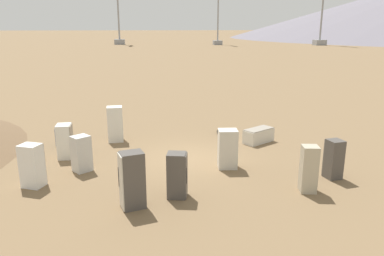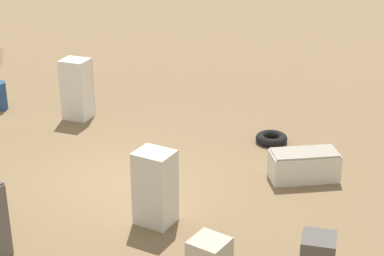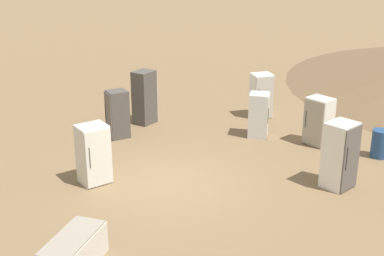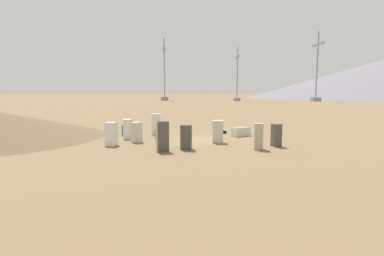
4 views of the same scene
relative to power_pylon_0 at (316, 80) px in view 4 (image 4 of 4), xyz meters
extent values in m
plane|color=brown|center=(-97.47, 51.99, -8.56)|extent=(1000.00, 1000.00, 0.00)
cube|color=gray|center=(0.00, 0.00, -7.74)|extent=(3.31, 3.31, 1.65)
cylinder|color=gray|center=(0.00, 0.00, 6.03)|extent=(0.55, 0.55, 25.89)
cube|color=gray|center=(0.00, 0.00, 14.02)|extent=(9.64, 0.83, 0.83)
cube|color=gray|center=(6.27, 31.05, -7.89)|extent=(2.69, 2.69, 1.34)
cylinder|color=gray|center=(6.27, 31.05, 3.31)|extent=(0.45, 0.45, 21.05)
cube|color=gray|center=(6.27, 31.05, 9.80)|extent=(7.84, 0.67, 0.67)
cube|color=gray|center=(12.53, 62.10, -7.75)|extent=(3.24, 3.24, 1.62)
cylinder|color=gray|center=(12.53, 62.10, 5.75)|extent=(0.54, 0.54, 25.39)
cube|color=gray|center=(12.53, 62.10, 13.59)|extent=(9.45, 0.81, 0.81)
cube|color=silver|center=(-98.49, 56.46, -7.81)|extent=(0.89, 0.91, 1.51)
cube|color=beige|center=(-98.24, 56.66, -7.81)|extent=(0.43, 0.53, 1.45)
cylinder|color=#2D2D2D|center=(-98.07, 56.50, -7.73)|extent=(0.02, 0.02, 0.53)
cube|color=#4C4742|center=(-102.03, 54.24, -7.60)|extent=(0.79, 0.87, 1.94)
cube|color=beige|center=(-102.13, 54.62, -7.60)|extent=(0.57, 0.20, 1.86)
cylinder|color=#2D2D2D|center=(-101.94, 54.70, -7.50)|extent=(0.02, 0.02, 0.68)
cube|color=beige|center=(-95.52, 48.02, -8.21)|extent=(1.52, 1.80, 0.70)
cube|color=gray|center=(-95.52, 48.02, -7.84)|extent=(1.46, 1.73, 0.04)
cube|color=#4C4742|center=(-100.46, 46.46, -7.78)|extent=(0.68, 0.66, 1.57)
cube|color=gray|center=(-100.15, 46.52, -7.78)|extent=(0.14, 0.54, 1.51)
cylinder|color=#2D2D2D|center=(-100.09, 46.33, -7.70)|extent=(0.02, 0.02, 0.55)
cube|color=#4C4742|center=(-101.41, 52.75, -7.75)|extent=(0.71, 0.74, 1.63)
cube|color=#56514C|center=(-101.48, 52.42, -7.75)|extent=(0.57, 0.15, 1.56)
cylinder|color=#2D2D2D|center=(-101.69, 52.43, -7.67)|extent=(0.02, 0.02, 0.57)
cube|color=silver|center=(-96.75, 57.48, -7.78)|extent=(0.81, 0.64, 1.57)
cube|color=gray|center=(-96.73, 57.16, -7.78)|extent=(0.76, 0.07, 1.51)
cylinder|color=#2D2D2D|center=(-97.01, 57.12, -7.70)|extent=(0.02, 0.02, 0.55)
cube|color=beige|center=(-98.85, 50.38, -7.73)|extent=(0.71, 0.83, 1.67)
cube|color=silver|center=(-98.50, 50.36, -7.73)|extent=(0.09, 0.76, 1.61)
cylinder|color=#2D2D2D|center=(-98.49, 50.08, -7.64)|extent=(0.02, 0.02, 0.59)
cube|color=white|center=(-99.88, 58.03, -7.74)|extent=(0.83, 0.90, 1.65)
cube|color=#BCB7AD|center=(-99.59, 57.91, -7.74)|extent=(0.30, 0.66, 1.59)
cylinder|color=#2D2D2D|center=(-99.66, 57.67, -7.66)|extent=(0.02, 0.02, 0.58)
cube|color=silver|center=(-94.42, 55.39, -7.64)|extent=(0.72, 0.82, 1.85)
cube|color=#56514C|center=(-94.06, 55.41, -7.64)|extent=(0.09, 0.75, 1.77)
cylinder|color=#2D2D2D|center=(-94.02, 55.14, -7.55)|extent=(0.02, 0.02, 0.65)
cube|color=#B2A88E|center=(-101.53, 47.97, -7.70)|extent=(0.64, 0.65, 1.74)
cube|color=#BCB7AD|center=(-101.24, 47.92, -7.70)|extent=(0.13, 0.54, 1.67)
cylinder|color=#2D2D2D|center=(-101.24, 47.72, -7.61)|extent=(0.02, 0.02, 0.61)
torus|color=black|center=(-93.73, 49.44, -8.44)|extent=(0.89, 0.89, 0.24)
cylinder|color=navy|center=(-94.85, 58.09, -8.12)|extent=(0.53, 0.53, 0.88)
camera|label=1|loc=(-113.56, 53.67, -2.70)|focal=35.00mm
camera|label=2|loc=(-109.52, 44.58, -1.27)|focal=60.00mm
camera|label=3|loc=(-86.66, 43.98, -1.99)|focal=50.00mm
camera|label=4|loc=(-120.90, 52.75, -4.79)|focal=28.00mm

